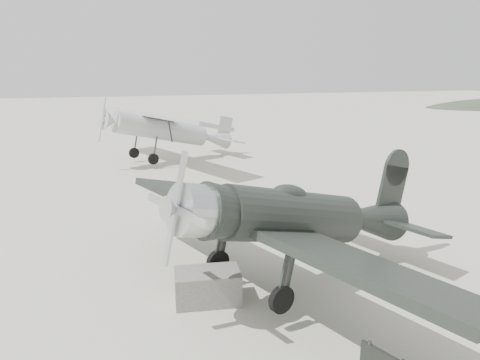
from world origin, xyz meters
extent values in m
plane|color=#A9A695|center=(0.00, 0.00, 0.00)|extent=(160.00, 160.00, 0.00)
cylinder|color=black|center=(-1.60, -2.10, 1.88)|extent=(4.06, 2.43, 1.23)
cone|color=black|center=(1.15, -1.15, 1.93)|extent=(2.54, 1.83, 1.14)
cylinder|color=silver|center=(-4.13, -2.97, 1.88)|extent=(1.10, 1.29, 1.09)
cone|color=silver|center=(-4.63, -3.14, 1.88)|extent=(0.45, 0.57, 0.49)
cube|color=silver|center=(-4.57, -3.12, 1.88)|extent=(0.10, 0.17, 2.29)
ellipsoid|color=black|center=(-1.76, -2.15, 2.43)|extent=(1.11, 0.88, 0.40)
cube|color=black|center=(-2.18, -2.30, 1.58)|extent=(5.19, 10.58, 0.19)
cube|color=black|center=(1.81, -0.92, 1.97)|extent=(2.12, 3.81, 0.09)
cube|color=black|center=(1.94, -0.88, 2.72)|extent=(1.03, 0.43, 1.58)
cylinder|color=black|center=(-2.12, -3.53, 0.37)|extent=(0.61, 0.33, 0.60)
cylinder|color=black|center=(-2.90, -1.29, 0.37)|extent=(0.61, 0.33, 0.60)
cylinder|color=#333333|center=(-2.12, -3.53, 0.96)|extent=(0.12, 0.12, 1.23)
cylinder|color=#333333|center=(-2.90, -1.29, 0.96)|extent=(0.12, 0.12, 1.23)
cylinder|color=black|center=(2.02, -0.85, 1.55)|extent=(0.21, 0.13, 0.19)
cylinder|color=#ACAEB1|center=(-2.27, 14.77, 1.92)|extent=(5.62, 3.07, 1.18)
cone|color=#ACAEB1|center=(1.23, 16.10, 1.92)|extent=(2.18, 1.68, 1.07)
cone|color=#ACAEB1|center=(-5.17, 13.68, 1.92)|extent=(0.99, 1.27, 1.11)
cube|color=#ACAEB1|center=(-5.57, 13.53, 1.92)|extent=(0.10, 0.16, 2.35)
cube|color=#ACAEB1|center=(-2.67, 14.62, 2.59)|extent=(6.06, 11.72, 0.19)
cube|color=#ACAEB1|center=(1.73, 16.28, 1.98)|extent=(2.19, 3.74, 0.09)
cube|color=#ACAEB1|center=(1.83, 16.32, 2.67)|extent=(0.93, 0.42, 1.39)
cylinder|color=black|center=(-2.66, 13.37, 0.30)|extent=(0.61, 0.35, 0.60)
cylinder|color=black|center=(-3.49, 15.57, 0.30)|extent=(0.61, 0.35, 0.60)
cylinder|color=#333333|center=(-2.66, 13.37, 0.91)|extent=(0.12, 0.12, 1.28)
cylinder|color=#333333|center=(-3.49, 15.57, 0.91)|extent=(0.12, 0.12, 1.28)
cylinder|color=black|center=(1.93, 16.36, 1.60)|extent=(0.21, 0.14, 0.19)
cube|color=#605C59|center=(-3.61, -2.00, 0.38)|extent=(1.62, 1.13, 0.75)
camera|label=1|loc=(-5.86, -11.80, 5.35)|focal=35.00mm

